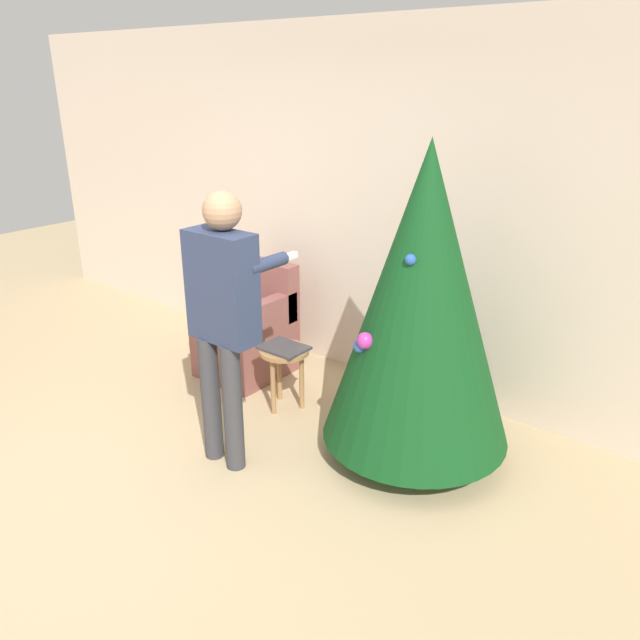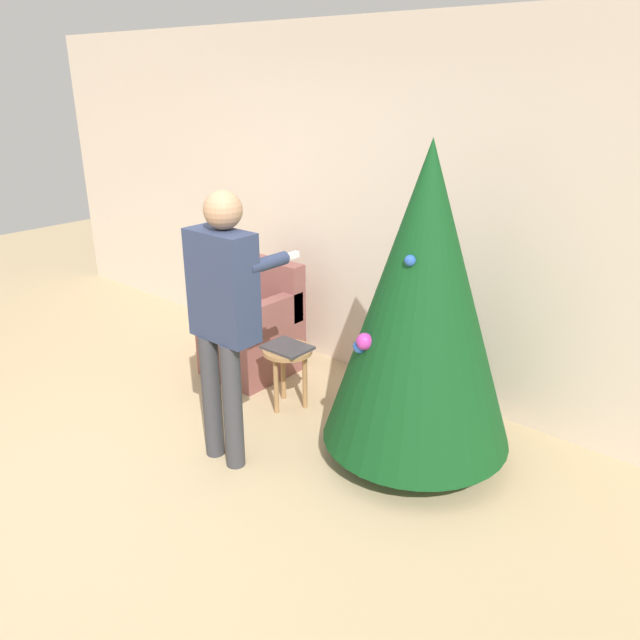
{
  "view_description": "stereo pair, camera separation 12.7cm",
  "coord_description": "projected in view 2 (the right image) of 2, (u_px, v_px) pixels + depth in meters",
  "views": [
    {
      "loc": [
        2.76,
        -1.72,
        2.31
      ],
      "look_at": [
        0.63,
        0.99,
        0.95
      ],
      "focal_mm": 35.0,
      "sensor_mm": 36.0,
      "label": 1
    },
    {
      "loc": [
        2.85,
        -1.64,
        2.31
      ],
      "look_at": [
        0.63,
        0.99,
        0.95
      ],
      "focal_mm": 35.0,
      "sensor_mm": 36.0,
      "label": 2
    }
  ],
  "objects": [
    {
      "name": "armchair",
      "position": [
        255.0,
        332.0,
        5.11
      ],
      "size": [
        0.61,
        0.66,
        0.91
      ],
      "color": "brown",
      "rests_on": "ground_plane"
    },
    {
      "name": "wall_back",
      "position": [
        362.0,
        208.0,
        4.81
      ],
      "size": [
        8.0,
        0.06,
        2.7
      ],
      "color": "beige",
      "rests_on": "ground_plane"
    },
    {
      "name": "person_standing",
      "position": [
        223.0,
        306.0,
        3.68
      ],
      "size": [
        0.45,
        0.57,
        1.71
      ],
      "color": "#38383D",
      "rests_on": "ground_plane"
    },
    {
      "name": "side_stool",
      "position": [
        288.0,
        359.0,
        4.52
      ],
      "size": [
        0.36,
        0.36,
        0.47
      ],
      "color": "#A37547",
      "rests_on": "ground_plane"
    },
    {
      "name": "christmas_tree",
      "position": [
        423.0,
        300.0,
        3.68
      ],
      "size": [
        1.18,
        1.18,
        2.0
      ],
      "color": "brown",
      "rests_on": "ground_plane"
    },
    {
      "name": "laptop",
      "position": [
        287.0,
        347.0,
        4.49
      ],
      "size": [
        0.32,
        0.25,
        0.02
      ],
      "color": "#38383D",
      "rests_on": "side_stool"
    },
    {
      "name": "ground_plane",
      "position": [
        133.0,
        489.0,
        3.73
      ],
      "size": [
        14.0,
        14.0,
        0.0
      ],
      "primitive_type": "plane",
      "color": "tan"
    }
  ]
}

